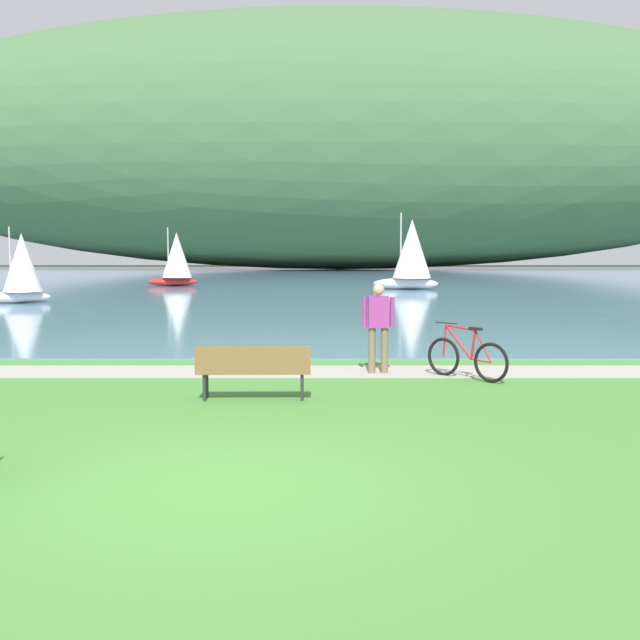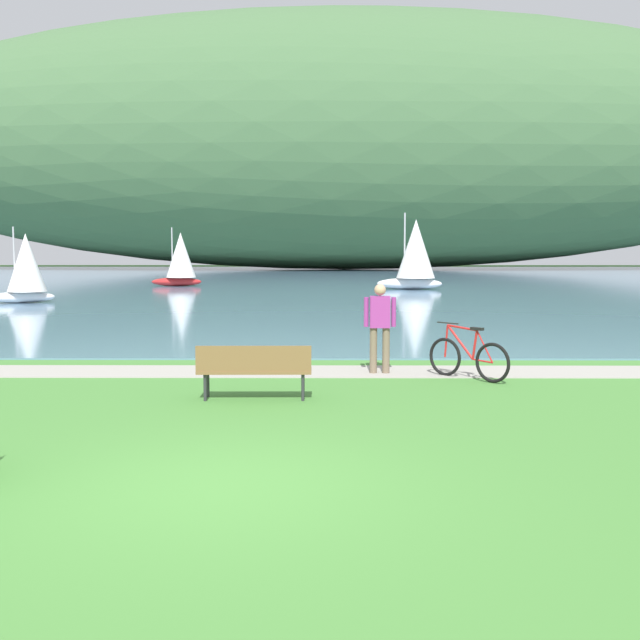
{
  "view_description": "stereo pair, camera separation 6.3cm",
  "coord_description": "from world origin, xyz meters",
  "px_view_note": "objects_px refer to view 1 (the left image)",
  "views": [
    {
      "loc": [
        1.0,
        -7.73,
        2.4
      ],
      "look_at": [
        0.97,
        7.37,
        1.0
      ],
      "focal_mm": 44.11,
      "sensor_mm": 36.0,
      "label": 1
    },
    {
      "loc": [
        1.07,
        -7.73,
        2.4
      ],
      "look_at": [
        0.97,
        7.37,
        1.0
      ],
      "focal_mm": 44.11,
      "sensor_mm": 36.0,
      "label": 2
    }
  ],
  "objects_px": {
    "bicycle_leaning_near_bench": "(468,358)",
    "park_bench_near_camera": "(255,367)",
    "sailboat_nearest_to_shore": "(178,259)",
    "sailboat_toward_hillside": "(23,267)",
    "person_at_shoreline": "(380,322)",
    "sailboat_mid_bay": "(413,253)"
  },
  "relations": [
    {
      "from": "person_at_shoreline",
      "to": "sailboat_nearest_to_shore",
      "type": "height_order",
      "value": "sailboat_nearest_to_shore"
    },
    {
      "from": "sailboat_nearest_to_shore",
      "to": "bicycle_leaning_near_bench",
      "type": "bearing_deg",
      "value": -71.3
    },
    {
      "from": "sailboat_toward_hillside",
      "to": "sailboat_mid_bay",
      "type": "bearing_deg",
      "value": 31.46
    },
    {
      "from": "person_at_shoreline",
      "to": "sailboat_toward_hillside",
      "type": "bearing_deg",
      "value": 126.59
    },
    {
      "from": "bicycle_leaning_near_bench",
      "to": "sailboat_mid_bay",
      "type": "height_order",
      "value": "sailboat_mid_bay"
    },
    {
      "from": "sailboat_nearest_to_shore",
      "to": "sailboat_toward_hillside",
      "type": "bearing_deg",
      "value": -105.06
    },
    {
      "from": "park_bench_near_camera",
      "to": "sailboat_mid_bay",
      "type": "bearing_deg",
      "value": 79.11
    },
    {
      "from": "sailboat_nearest_to_shore",
      "to": "sailboat_mid_bay",
      "type": "bearing_deg",
      "value": -14.79
    },
    {
      "from": "bicycle_leaning_near_bench",
      "to": "park_bench_near_camera",
      "type": "bearing_deg",
      "value": -152.12
    },
    {
      "from": "bicycle_leaning_near_bench",
      "to": "sailboat_toward_hillside",
      "type": "distance_m",
      "value": 24.68
    },
    {
      "from": "bicycle_leaning_near_bench",
      "to": "sailboat_nearest_to_shore",
      "type": "distance_m",
      "value": 35.77
    },
    {
      "from": "sailboat_nearest_to_shore",
      "to": "sailboat_toward_hillside",
      "type": "xyz_separation_m",
      "value": [
        -3.93,
        -14.59,
        -0.16
      ]
    },
    {
      "from": "person_at_shoreline",
      "to": "sailboat_mid_bay",
      "type": "bearing_deg",
      "value": 82.23
    },
    {
      "from": "sailboat_mid_bay",
      "to": "sailboat_toward_hillside",
      "type": "bearing_deg",
      "value": -148.54
    },
    {
      "from": "bicycle_leaning_near_bench",
      "to": "person_at_shoreline",
      "type": "distance_m",
      "value": 1.79
    },
    {
      "from": "sailboat_nearest_to_shore",
      "to": "sailboat_toward_hillside",
      "type": "relative_size",
      "value": 1.1
    },
    {
      "from": "park_bench_near_camera",
      "to": "person_at_shoreline",
      "type": "height_order",
      "value": "person_at_shoreline"
    },
    {
      "from": "person_at_shoreline",
      "to": "sailboat_nearest_to_shore",
      "type": "bearing_deg",
      "value": 106.59
    },
    {
      "from": "person_at_shoreline",
      "to": "sailboat_nearest_to_shore",
      "type": "xyz_separation_m",
      "value": [
        -9.89,
        33.21,
        0.74
      ]
    },
    {
      "from": "person_at_shoreline",
      "to": "sailboat_toward_hillside",
      "type": "xyz_separation_m",
      "value": [
        -13.82,
        18.62,
        0.58
      ]
    },
    {
      "from": "sailboat_toward_hillside",
      "to": "person_at_shoreline",
      "type": "bearing_deg",
      "value": -53.41
    },
    {
      "from": "park_bench_near_camera",
      "to": "bicycle_leaning_near_bench",
      "type": "distance_m",
      "value": 4.21
    }
  ]
}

